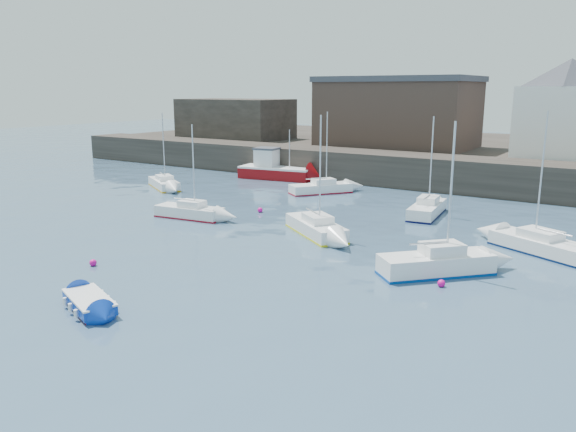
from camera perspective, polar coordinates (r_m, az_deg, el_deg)
The scene contains 18 objects.
water at distance 25.90m, azimuth -14.92°, elevation -8.17°, with size 220.00×220.00×0.00m, color #2D4760.
quay_wall at distance 54.60m, azimuth 13.44°, elevation 4.47°, with size 90.00×5.00×3.00m, color #28231E.
land_strip at distance 71.68m, azimuth 18.45°, elevation 5.99°, with size 90.00×32.00×2.80m, color #28231E.
bldg_east_d at distance 57.86m, azimuth 26.47°, elevation 9.78°, with size 11.14×11.14×8.95m.
warehouse at distance 63.75m, azimuth 11.07°, elevation 10.35°, with size 16.40×10.40×7.60m.
bldg_west at distance 74.24m, azimuth -5.39°, elevation 9.82°, with size 14.00×8.00×5.00m.
blue_dinghy at distance 25.17m, azimuth -19.54°, elevation -8.28°, with size 3.51×2.44×0.61m.
fishing_boat at distance 58.17m, azimuth -1.38°, elevation 4.79°, with size 8.03×4.05×5.08m.
sailboat_a at distance 40.91m, azimuth -9.96°, elevation 0.45°, with size 5.31×2.30×6.68m.
sailboat_b at distance 35.72m, azimuth 2.85°, elevation -1.13°, with size 5.87×4.93×7.55m.
sailboat_c at distance 29.06m, azimuth 14.86°, elevation -4.65°, with size 5.28×5.47×7.58m.
sailboat_d at distance 34.71m, azimuth 24.53°, elevation -2.73°, with size 6.45×4.51×7.92m.
sailboat_e at distance 53.82m, azimuth -12.48°, elevation 3.27°, with size 5.54×4.22×6.96m.
sailboat_f at distance 42.27m, azimuth 13.95°, elevation 0.71°, with size 2.45×5.69×7.16m.
sailboat_h at distance 50.08m, azimuth 3.37°, elevation 2.87°, with size 4.70×5.53×7.14m.
buoy_near at distance 31.28m, azimuth -19.17°, elevation -4.81°, with size 0.38×0.38×0.38m, color #E50A87.
buoy_mid at distance 27.51m, azimuth 15.29°, elevation -6.94°, with size 0.36×0.36×0.36m, color #E50A87.
buoy_far at distance 42.30m, azimuth -2.85°, elevation 0.39°, with size 0.39×0.39×0.39m, color #E50A87.
Camera 1 is at (18.36, -15.86, 9.07)m, focal length 35.00 mm.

